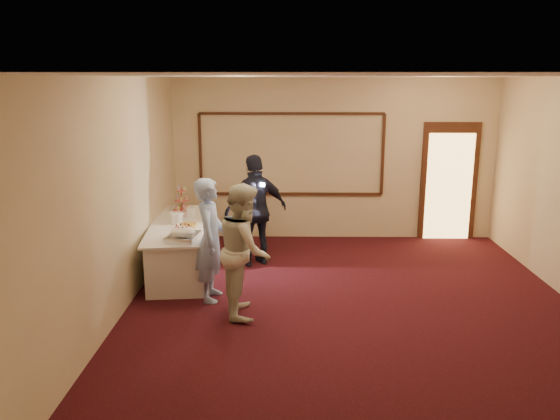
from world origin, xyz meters
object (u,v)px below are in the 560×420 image
object	(u,v)px
tart	(189,226)
man	(211,240)
woman	(245,250)
buffet_table	(183,247)
cupcake_stand	(182,201)
plate_stack_b	(191,213)
pavlova_tray	(183,234)
plate_stack_a	(177,218)
guest	(256,210)

from	to	relation	value
tart	man	bearing A→B (deg)	-62.69
woman	buffet_table	bearing A→B (deg)	29.23
cupcake_stand	woman	xyz separation A→B (m)	(1.27, -2.48, -0.08)
buffet_table	cupcake_stand	size ratio (longest dim) A/B	5.71
cupcake_stand	plate_stack_b	size ratio (longest dim) A/B	2.53
buffet_table	woman	bearing A→B (deg)	-55.54
pavlova_tray	man	world-z (taller)	man
plate_stack_a	pavlova_tray	bearing A→B (deg)	-73.99
cupcake_stand	man	world-z (taller)	man
cupcake_stand	plate_stack_a	xyz separation A→B (m)	(0.10, -0.88, -0.08)
plate_stack_b	guest	xyz separation A→B (m)	(1.06, -0.06, 0.06)
plate_stack_b	guest	world-z (taller)	guest
buffet_table	plate_stack_a	world-z (taller)	plate_stack_a
woman	pavlova_tray	bearing A→B (deg)	46.98
tart	pavlova_tray	bearing A→B (deg)	-86.57
woman	guest	bearing A→B (deg)	-6.19
tart	woman	bearing A→B (deg)	-54.56
woman	tart	bearing A→B (deg)	30.21
cupcake_stand	tart	size ratio (longest dim) A/B	1.56
plate_stack_a	buffet_table	bearing A→B (deg)	8.34
plate_stack_a	woman	bearing A→B (deg)	-53.64
pavlova_tray	cupcake_stand	xyz separation A→B (m)	(-0.35, 1.76, 0.08)
guest	plate_stack_a	bearing A→B (deg)	-10.60
plate_stack_a	tart	size ratio (longest dim) A/B	0.71
man	woman	bearing A→B (deg)	-130.92
plate_stack_b	woman	xyz separation A→B (m)	(1.02, -1.98, 0.01)
man	guest	distance (m)	1.56
buffet_table	guest	bearing A→B (deg)	15.69
buffet_table	plate_stack_b	distance (m)	0.60
buffet_table	cupcake_stand	bearing A→B (deg)	100.90
pavlova_tray	guest	size ratio (longest dim) A/B	0.33
plate_stack_a	tart	distance (m)	0.33
buffet_table	tart	size ratio (longest dim) A/B	8.89
buffet_table	plate_stack_b	bearing A→B (deg)	78.50
tart	man	world-z (taller)	man
pavlova_tray	man	xyz separation A→B (m)	(0.42, -0.26, -0.01)
man	woman	distance (m)	0.68
plate_stack_b	man	size ratio (longest dim) A/B	0.11
tart	plate_stack_a	bearing A→B (deg)	131.05
tart	guest	size ratio (longest dim) A/B	0.16
cupcake_stand	plate_stack_a	size ratio (longest dim) A/B	2.20
tart	woman	size ratio (longest dim) A/B	0.17
cupcake_stand	man	size ratio (longest dim) A/B	0.27
plate_stack_b	man	world-z (taller)	man
pavlova_tray	cupcake_stand	size ratio (longest dim) A/B	1.30
buffet_table	woman	distance (m)	2.00
cupcake_stand	tart	distance (m)	1.18
buffet_table	tart	distance (m)	0.50
tart	guest	xyz separation A→B (m)	(0.99, 0.58, 0.11)
pavlova_tray	woman	world-z (taller)	woman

